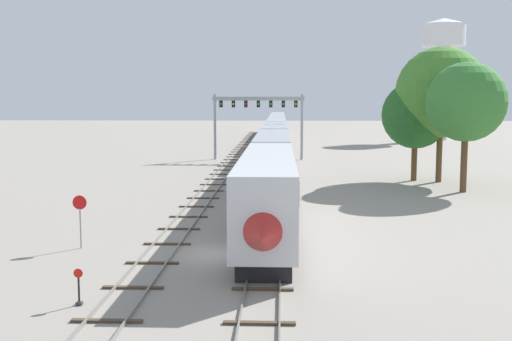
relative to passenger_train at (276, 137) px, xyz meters
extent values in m
plane|color=gray|center=(-2.00, -57.36, -2.61)|extent=(400.00, 400.00, 0.00)
cube|color=slate|center=(-0.72, 2.64, -2.53)|extent=(0.07, 200.00, 0.16)
cube|color=slate|center=(0.72, 2.64, -2.53)|extent=(0.07, 200.00, 0.16)
cube|color=#473828|center=(0.00, -67.36, -2.56)|extent=(2.60, 0.24, 0.10)
cube|color=#473828|center=(0.00, -63.36, -2.56)|extent=(2.60, 0.24, 0.10)
cube|color=#473828|center=(0.00, -59.36, -2.56)|extent=(2.60, 0.24, 0.10)
cube|color=#473828|center=(0.00, -55.36, -2.56)|extent=(2.60, 0.24, 0.10)
cube|color=#473828|center=(0.00, -51.36, -2.56)|extent=(2.60, 0.24, 0.10)
cube|color=#473828|center=(0.00, -47.36, -2.56)|extent=(2.60, 0.24, 0.10)
cube|color=#473828|center=(0.00, -43.36, -2.56)|extent=(2.60, 0.24, 0.10)
cube|color=#473828|center=(0.00, -39.36, -2.56)|extent=(2.60, 0.24, 0.10)
cube|color=#473828|center=(0.00, -35.36, -2.56)|extent=(2.60, 0.24, 0.10)
cube|color=#473828|center=(0.00, -31.36, -2.56)|extent=(2.60, 0.24, 0.10)
cube|color=#473828|center=(0.00, -27.36, -2.56)|extent=(2.60, 0.24, 0.10)
cube|color=#473828|center=(0.00, -23.36, -2.56)|extent=(2.60, 0.24, 0.10)
cube|color=#473828|center=(0.00, -19.36, -2.56)|extent=(2.60, 0.24, 0.10)
cube|color=#473828|center=(0.00, -15.36, -2.56)|extent=(2.60, 0.24, 0.10)
cube|color=#473828|center=(0.00, -11.36, -2.56)|extent=(2.60, 0.24, 0.10)
cube|color=#473828|center=(0.00, -7.36, -2.56)|extent=(2.60, 0.24, 0.10)
cube|color=#473828|center=(0.00, -3.36, -2.56)|extent=(2.60, 0.24, 0.10)
cube|color=#473828|center=(0.00, 0.64, -2.56)|extent=(2.60, 0.24, 0.10)
cube|color=#473828|center=(0.00, 4.64, -2.56)|extent=(2.60, 0.24, 0.10)
cube|color=#473828|center=(0.00, 8.64, -2.56)|extent=(2.60, 0.24, 0.10)
cube|color=#473828|center=(0.00, 12.64, -2.56)|extent=(2.60, 0.24, 0.10)
cube|color=#473828|center=(0.00, 16.64, -2.56)|extent=(2.60, 0.24, 0.10)
cube|color=#473828|center=(0.00, 20.64, -2.56)|extent=(2.60, 0.24, 0.10)
cube|color=#473828|center=(0.00, 24.64, -2.56)|extent=(2.60, 0.24, 0.10)
cube|color=#473828|center=(0.00, 28.64, -2.56)|extent=(2.60, 0.24, 0.10)
cube|color=#473828|center=(0.00, 32.64, -2.56)|extent=(2.60, 0.24, 0.10)
cube|color=#473828|center=(0.00, 36.64, -2.56)|extent=(2.60, 0.24, 0.10)
cube|color=#473828|center=(0.00, 40.64, -2.56)|extent=(2.60, 0.24, 0.10)
cube|color=#473828|center=(0.00, 44.64, -2.56)|extent=(2.60, 0.24, 0.10)
cube|color=#473828|center=(0.00, 48.64, -2.56)|extent=(2.60, 0.24, 0.10)
cube|color=#473828|center=(0.00, 52.64, -2.56)|extent=(2.60, 0.24, 0.10)
cube|color=#473828|center=(0.00, 56.64, -2.56)|extent=(2.60, 0.24, 0.10)
cube|color=#473828|center=(0.00, 60.64, -2.56)|extent=(2.60, 0.24, 0.10)
cube|color=#473828|center=(0.00, 64.64, -2.56)|extent=(2.60, 0.24, 0.10)
cube|color=#473828|center=(0.00, 68.64, -2.56)|extent=(2.60, 0.24, 0.10)
cube|color=#473828|center=(0.00, 72.64, -2.56)|extent=(2.60, 0.24, 0.10)
cube|color=#473828|center=(0.00, 76.64, -2.56)|extent=(2.60, 0.24, 0.10)
cube|color=#473828|center=(0.00, 80.64, -2.56)|extent=(2.60, 0.24, 0.10)
cube|color=#473828|center=(0.00, 84.64, -2.56)|extent=(2.60, 0.24, 0.10)
cube|color=#473828|center=(0.00, 88.64, -2.56)|extent=(2.60, 0.24, 0.10)
cube|color=#473828|center=(0.00, 92.64, -2.56)|extent=(2.60, 0.24, 0.10)
cube|color=#473828|center=(0.00, 96.64, -2.56)|extent=(2.60, 0.24, 0.10)
cube|color=#473828|center=(0.00, 100.64, -2.56)|extent=(2.60, 0.24, 0.10)
cube|color=slate|center=(-6.22, -17.36, -2.53)|extent=(0.07, 160.00, 0.16)
cube|color=slate|center=(-4.78, -17.36, -2.53)|extent=(0.07, 160.00, 0.16)
cube|color=#473828|center=(-5.50, -67.36, -2.56)|extent=(2.60, 0.24, 0.10)
cube|color=#473828|center=(-5.50, -63.36, -2.56)|extent=(2.60, 0.24, 0.10)
cube|color=#473828|center=(-5.50, -59.36, -2.56)|extent=(2.60, 0.24, 0.10)
cube|color=#473828|center=(-5.50, -55.36, -2.56)|extent=(2.60, 0.24, 0.10)
cube|color=#473828|center=(-5.50, -51.36, -2.56)|extent=(2.60, 0.24, 0.10)
cube|color=#473828|center=(-5.50, -47.36, -2.56)|extent=(2.60, 0.24, 0.10)
cube|color=#473828|center=(-5.50, -43.36, -2.56)|extent=(2.60, 0.24, 0.10)
cube|color=#473828|center=(-5.50, -39.36, -2.56)|extent=(2.60, 0.24, 0.10)
cube|color=#473828|center=(-5.50, -35.36, -2.56)|extent=(2.60, 0.24, 0.10)
cube|color=#473828|center=(-5.50, -31.36, -2.56)|extent=(2.60, 0.24, 0.10)
cube|color=#473828|center=(-5.50, -27.36, -2.56)|extent=(2.60, 0.24, 0.10)
cube|color=#473828|center=(-5.50, -23.36, -2.56)|extent=(2.60, 0.24, 0.10)
cube|color=#473828|center=(-5.50, -19.36, -2.56)|extent=(2.60, 0.24, 0.10)
cube|color=#473828|center=(-5.50, -15.36, -2.56)|extent=(2.60, 0.24, 0.10)
cube|color=#473828|center=(-5.50, -11.36, -2.56)|extent=(2.60, 0.24, 0.10)
cube|color=#473828|center=(-5.50, -7.36, -2.56)|extent=(2.60, 0.24, 0.10)
cube|color=#473828|center=(-5.50, -3.36, -2.56)|extent=(2.60, 0.24, 0.10)
cube|color=#473828|center=(-5.50, 0.64, -2.56)|extent=(2.60, 0.24, 0.10)
cube|color=#473828|center=(-5.50, 4.64, -2.56)|extent=(2.60, 0.24, 0.10)
cube|color=#473828|center=(-5.50, 8.64, -2.56)|extent=(2.60, 0.24, 0.10)
cube|color=#473828|center=(-5.50, 12.64, -2.56)|extent=(2.60, 0.24, 0.10)
cube|color=#473828|center=(-5.50, 16.64, -2.56)|extent=(2.60, 0.24, 0.10)
cube|color=#473828|center=(-5.50, 20.64, -2.56)|extent=(2.60, 0.24, 0.10)
cube|color=#473828|center=(-5.50, 24.64, -2.56)|extent=(2.60, 0.24, 0.10)
cube|color=#473828|center=(-5.50, 28.64, -2.56)|extent=(2.60, 0.24, 0.10)
cube|color=#473828|center=(-5.50, 32.64, -2.56)|extent=(2.60, 0.24, 0.10)
cube|color=#473828|center=(-5.50, 36.64, -2.56)|extent=(2.60, 0.24, 0.10)
cube|color=#473828|center=(-5.50, 40.64, -2.56)|extent=(2.60, 0.24, 0.10)
cube|color=#473828|center=(-5.50, 44.64, -2.56)|extent=(2.60, 0.24, 0.10)
cube|color=#473828|center=(-5.50, 48.64, -2.56)|extent=(2.60, 0.24, 0.10)
cube|color=#473828|center=(-5.50, 52.64, -2.56)|extent=(2.60, 0.24, 0.10)
cube|color=#473828|center=(-5.50, 56.64, -2.56)|extent=(2.60, 0.24, 0.10)
cube|color=#473828|center=(-5.50, 60.64, -2.56)|extent=(2.60, 0.24, 0.10)
cube|color=silver|center=(0.00, -53.30, 0.29)|extent=(3.00, 20.12, 3.80)
cone|color=#B2231E|center=(0.00, -63.56, -0.11)|extent=(2.88, 2.60, 2.88)
cube|color=black|center=(0.00, -62.16, 1.43)|extent=(3.04, 1.80, 1.10)
cube|color=black|center=(0.00, -53.30, -2.11)|extent=(2.52, 18.11, 1.00)
cube|color=#9EA3AD|center=(0.00, -32.17, 0.29)|extent=(3.00, 20.12, 3.80)
cube|color=black|center=(0.00, -32.17, 0.69)|extent=(3.04, 18.51, 0.90)
cube|color=black|center=(0.00, -32.17, -2.11)|extent=(2.52, 18.11, 1.00)
cube|color=#9EA3AD|center=(0.00, -11.05, 0.29)|extent=(3.00, 20.12, 3.80)
cube|color=black|center=(0.00, -11.05, 0.69)|extent=(3.04, 18.51, 0.90)
cube|color=black|center=(0.00, -11.05, -2.11)|extent=(2.52, 18.11, 1.00)
cube|color=#9EA3AD|center=(0.00, 10.07, 0.29)|extent=(3.00, 20.12, 3.80)
cube|color=black|center=(0.00, 10.07, 0.69)|extent=(3.04, 18.51, 0.90)
cube|color=black|center=(0.00, 10.07, -2.11)|extent=(2.52, 18.11, 1.00)
cube|color=#9EA3AD|center=(0.00, 31.20, 0.29)|extent=(3.00, 20.12, 3.80)
cube|color=black|center=(0.00, 31.20, 0.69)|extent=(3.04, 18.51, 0.90)
cube|color=black|center=(0.00, 31.20, -2.11)|extent=(2.52, 18.11, 1.00)
cube|color=#9EA3AD|center=(0.00, 52.32, 0.29)|extent=(3.00, 20.12, 3.80)
cube|color=black|center=(0.00, 52.32, 0.69)|extent=(3.04, 18.51, 0.90)
cube|color=black|center=(0.00, 52.32, -2.11)|extent=(2.52, 18.11, 1.00)
cylinder|color=#999BA0|center=(-8.00, -6.46, 1.71)|extent=(0.36, 0.36, 8.64)
cylinder|color=#999BA0|center=(3.50, -6.46, 1.71)|extent=(0.36, 0.36, 8.64)
cube|color=#999BA0|center=(-2.25, -6.46, 5.43)|extent=(12.10, 0.36, 0.50)
cube|color=black|center=(-7.18, -6.41, 4.73)|extent=(0.44, 0.32, 0.90)
sphere|color=green|center=(-7.18, -6.60, 4.73)|extent=(0.28, 0.28, 0.28)
cube|color=black|center=(-5.54, -6.41, 4.73)|extent=(0.44, 0.32, 0.90)
sphere|color=yellow|center=(-5.54, -6.60, 4.73)|extent=(0.28, 0.28, 0.28)
cube|color=black|center=(-3.89, -6.41, 4.73)|extent=(0.44, 0.32, 0.90)
sphere|color=red|center=(-3.89, -6.60, 4.73)|extent=(0.28, 0.28, 0.28)
cube|color=black|center=(-2.25, -6.41, 4.73)|extent=(0.44, 0.32, 0.90)
sphere|color=green|center=(-2.25, -6.60, 4.73)|extent=(0.28, 0.28, 0.28)
cube|color=black|center=(-0.61, -6.41, 4.73)|extent=(0.44, 0.32, 0.90)
sphere|color=green|center=(-0.61, -6.60, 4.73)|extent=(0.28, 0.28, 0.28)
cube|color=black|center=(1.04, -6.41, 4.73)|extent=(0.44, 0.32, 0.90)
sphere|color=green|center=(1.04, -6.60, 4.73)|extent=(0.28, 0.28, 0.28)
cube|color=black|center=(2.68, -6.41, 4.73)|extent=(0.44, 0.32, 0.90)
sphere|color=yellow|center=(2.68, -6.60, 4.73)|extent=(0.28, 0.28, 0.28)
cylinder|color=beige|center=(31.82, 34.33, 6.42)|extent=(2.60, 2.60, 18.05)
cylinder|color=white|center=(31.82, 34.33, 17.51)|extent=(8.32, 8.32, 4.14)
cone|color=white|center=(31.82, 34.33, 20.18)|extent=(8.48, 8.48, 1.20)
cylinder|color=black|center=(-7.10, -65.53, -2.06)|extent=(0.08, 0.08, 1.10)
cylinder|color=red|center=(-7.10, -65.55, -1.33)|extent=(0.36, 0.03, 0.36)
cube|color=#333333|center=(-7.10, -65.53, -2.55)|extent=(0.24, 0.24, 0.12)
cylinder|color=gray|center=(-10.00, -56.32, -1.51)|extent=(0.08, 0.08, 2.20)
cylinder|color=red|center=(-10.00, -56.34, -0.11)|extent=(0.76, 0.03, 0.76)
cylinder|color=brown|center=(13.84, -27.29, -0.54)|extent=(0.56, 0.56, 4.15)
sphere|color=#235B23|center=(13.84, -27.29, 3.84)|extent=(6.57, 6.57, 6.57)
cylinder|color=brown|center=(16.02, -28.21, 0.17)|extent=(0.56, 0.56, 5.57)
sphere|color=#427F2D|center=(16.02, -28.21, 6.00)|extent=(8.69, 8.69, 8.69)
cylinder|color=brown|center=(16.49, -34.82, 0.07)|extent=(0.56, 0.56, 5.37)
sphere|color=#387A33|center=(16.49, -34.82, 5.13)|extent=(6.77, 6.77, 6.77)
camera|label=1|loc=(0.74, -88.80, 5.39)|focal=43.77mm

